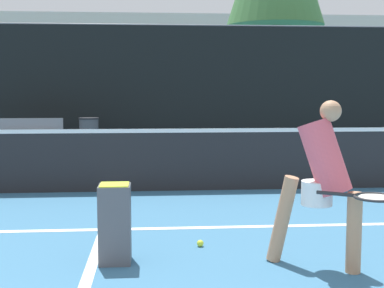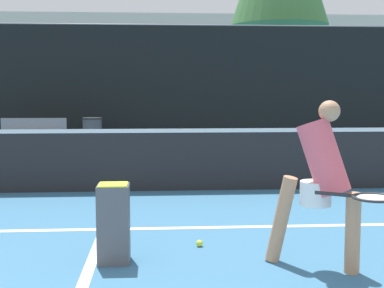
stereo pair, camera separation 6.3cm
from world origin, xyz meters
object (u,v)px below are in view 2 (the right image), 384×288
Objects in this scene: player_practicing at (322,178)px; ball_hopper at (114,221)px; courtside_bench at (33,135)px; trash_bin at (92,136)px; parked_car at (102,118)px.

player_practicing is 2.05× the size of ball_hopper.
player_practicing is 1.85m from ball_hopper.
player_practicing reaches higher than courtside_bench.
ball_hopper is 0.81× the size of trash_bin.
courtside_bench is at bearing 147.87° from player_practicing.
parked_car is (-1.46, 13.71, 0.21)m from ball_hopper.
player_practicing reaches higher than parked_car.
trash_bin reaches higher than ball_hopper.
ball_hopper is at bearing -73.00° from courtside_bench.
trash_bin is (1.38, 0.05, -0.03)m from courtside_bench.
courtside_bench is 5.70m from parked_car.
ball_hopper is 8.49m from courtside_bench.
player_practicing reaches higher than trash_bin.
parked_car reaches higher than trash_bin.
trash_bin is (-1.14, 8.16, 0.07)m from ball_hopper.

